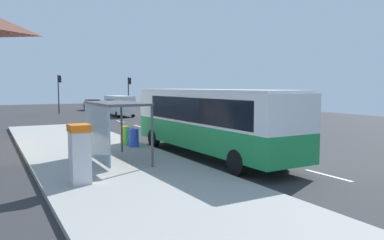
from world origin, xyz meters
TOP-DOWN VIEW (x-y plane):
  - ground_plane at (0.00, 14.00)m, footprint 56.00×92.00m
  - sidewalk_platform at (-6.40, 2.00)m, footprint 6.20×30.00m
  - lane_stripe_seg_0 at (0.25, -6.00)m, footprint 0.16×2.20m
  - lane_stripe_seg_1 at (0.25, -1.00)m, footprint 0.16×2.20m
  - lane_stripe_seg_2 at (0.25, 4.00)m, footprint 0.16×2.20m
  - lane_stripe_seg_3 at (0.25, 9.00)m, footprint 0.16×2.20m
  - lane_stripe_seg_4 at (0.25, 14.00)m, footprint 0.16×2.20m
  - lane_stripe_seg_5 at (0.25, 19.00)m, footprint 0.16×2.20m
  - lane_stripe_seg_6 at (0.25, 24.00)m, footprint 0.16×2.20m
  - lane_stripe_seg_7 at (0.25, 29.00)m, footprint 0.16×2.20m
  - bus at (-1.71, -0.61)m, footprint 2.73×11.06m
  - white_van at (2.20, 25.27)m, footprint 2.06×5.21m
  - sedan_near at (2.30, 37.69)m, footprint 1.88×4.42m
  - sedan_far at (2.30, 30.79)m, footprint 1.97×4.46m
  - ticket_machine at (-8.31, -3.37)m, footprint 0.66×0.76m
  - recycling_bin_blue at (-4.20, 2.92)m, footprint 0.52×0.52m
  - recycling_bin_green at (-4.20, 3.62)m, footprint 0.52×0.52m
  - recycling_bin_yellow at (-4.20, 4.32)m, footprint 0.52×0.52m
  - traffic_light_near_side at (5.50, 31.34)m, footprint 0.49×0.28m
  - traffic_light_far_side at (-3.10, 32.14)m, footprint 0.49×0.28m
  - bus_shelter at (-6.41, -0.22)m, footprint 1.80×4.00m

SIDE VIEW (x-z plane):
  - ground_plane at x=0.00m, z-range -0.04..0.00m
  - lane_stripe_seg_0 at x=0.25m, z-range 0.00..0.01m
  - lane_stripe_seg_1 at x=0.25m, z-range 0.00..0.01m
  - lane_stripe_seg_2 at x=0.25m, z-range 0.00..0.01m
  - lane_stripe_seg_3 at x=0.25m, z-range 0.00..0.01m
  - lane_stripe_seg_4 at x=0.25m, z-range 0.00..0.01m
  - lane_stripe_seg_5 at x=0.25m, z-range 0.00..0.01m
  - lane_stripe_seg_6 at x=0.25m, z-range 0.00..0.01m
  - lane_stripe_seg_7 at x=0.25m, z-range 0.00..0.01m
  - sidewalk_platform at x=-6.40m, z-range 0.00..0.18m
  - recycling_bin_blue at x=-4.20m, z-range 0.18..1.13m
  - recycling_bin_green at x=-4.20m, z-range 0.18..1.13m
  - recycling_bin_yellow at x=-4.20m, z-range 0.18..1.13m
  - sedan_near at x=2.30m, z-range 0.03..1.55m
  - sedan_far at x=2.30m, z-range 0.03..1.55m
  - ticket_machine at x=-8.31m, z-range 0.20..2.14m
  - white_van at x=2.20m, z-range 0.19..2.49m
  - bus at x=-1.71m, z-range 0.24..3.45m
  - bus_shelter at x=-6.41m, z-range 0.85..3.35m
  - traffic_light_near_side at x=5.50m, z-range 0.77..5.34m
  - traffic_light_far_side at x=-3.10m, z-range 0.80..5.55m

